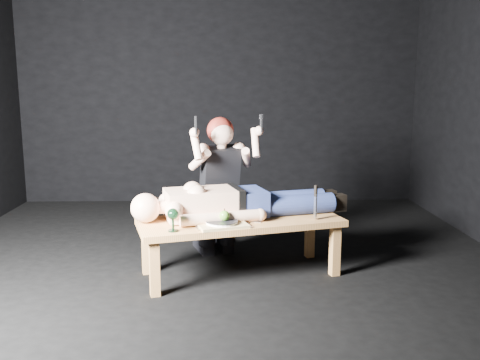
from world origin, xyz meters
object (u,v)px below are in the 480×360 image
at_px(lying_man, 243,198).
at_px(serving_tray, 222,225).
at_px(goblet, 173,220).
at_px(carving_knife, 315,202).
at_px(kneeling_woman, 217,185).
at_px(table, 240,247).

bearing_deg(lying_man, serving_tray, -132.59).
height_order(goblet, carving_knife, carving_knife).
relative_size(serving_tray, carving_knife, 1.31).
relative_size(kneeling_woman, serving_tray, 3.53).
height_order(lying_man, carving_knife, lying_man).
xyz_separation_m(table, goblet, (-0.49, -0.33, 0.31)).
bearing_deg(table, serving_tray, -139.66).
relative_size(kneeling_woman, carving_knife, 4.61).
height_order(lying_man, kneeling_woman, kneeling_woman).
bearing_deg(serving_tray, table, 55.70).
relative_size(lying_man, kneeling_woman, 1.35).
distance_m(lying_man, goblet, 0.68).
relative_size(table, serving_tray, 4.41).
relative_size(kneeling_woman, goblet, 7.47).
distance_m(kneeling_woman, goblet, 0.89).
bearing_deg(serving_tray, kneeling_woman, 93.36).
relative_size(serving_tray, goblet, 2.11).
height_order(lying_man, serving_tray, lying_man).
bearing_deg(kneeling_woman, carving_knife, -52.68).
xyz_separation_m(table, kneeling_woman, (-0.18, 0.49, 0.40)).
relative_size(table, lying_man, 0.93).
bearing_deg(lying_man, goblet, -154.23).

